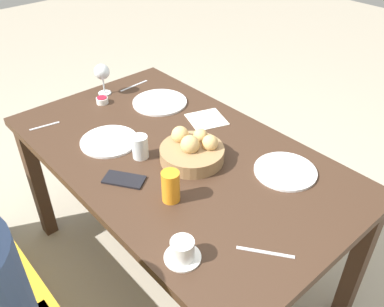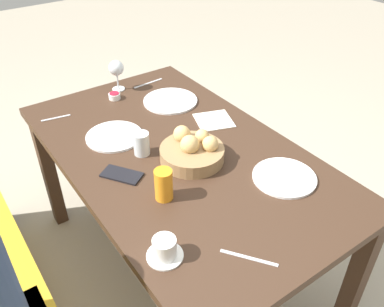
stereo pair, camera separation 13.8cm
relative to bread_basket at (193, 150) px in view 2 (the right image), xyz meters
The scene contains 16 objects.
ground_plane 0.76m from the bread_basket, 12.08° to the left, with size 10.00×10.00×0.00m, color #A89E89.
dining_table 0.15m from the bread_basket, 12.08° to the left, with size 1.45×0.85×0.72m.
bread_basket is the anchor object (origin of this frame).
plate_near_left 0.36m from the bread_basket, 145.04° to the right, with size 0.23×0.23×0.01m.
plate_near_right 0.48m from the bread_basket, 22.24° to the right, with size 0.26×0.26×0.01m.
plate_far_center 0.37m from the bread_basket, 30.04° to the left, with size 0.24×0.24×0.01m.
juice_glass 0.25m from the bread_basket, 121.25° to the left, with size 0.06×0.06×0.12m.
water_tumbler 0.20m from the bread_basket, 44.70° to the left, with size 0.06×0.06×0.09m.
wine_glass 0.71m from the bread_basket, ahead, with size 0.08×0.08×0.16m.
coffee_cup 0.49m from the bread_basket, 135.16° to the left, with size 0.11×0.11×0.07m.
jam_bowl_berry 0.63m from the bread_basket, ahead, with size 0.06×0.06×0.03m.
fork_silver 0.70m from the bread_basket, 15.97° to the right, with size 0.02×0.17×0.00m.
knife_silver 0.52m from the bread_basket, 163.36° to the left, with size 0.15×0.11×0.00m.
spoon_coffee 0.69m from the bread_basket, 28.33° to the left, with size 0.03×0.13×0.00m.
napkin 0.30m from the bread_basket, 53.82° to the right, with size 0.20×0.20×0.00m.
cell_phone 0.29m from the bread_basket, 76.64° to the left, with size 0.17×0.15×0.01m.
Camera 2 is at (-1.12, 0.72, 1.67)m, focal length 38.00 mm.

